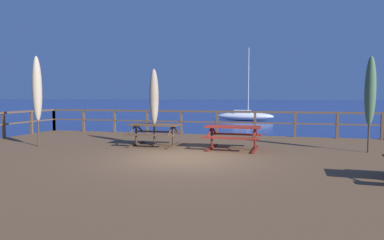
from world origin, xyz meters
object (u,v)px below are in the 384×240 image
picnic_table_front_left (154,130)px  patio_umbrella_short_back (370,92)px  patio_umbrella_short_mid (154,97)px  picnic_table_mid_centre (233,133)px  patio_umbrella_short_front (37,89)px  sailboat_distant (245,116)px

picnic_table_front_left → patio_umbrella_short_back: bearing=1.8°
patio_umbrella_short_mid → patio_umbrella_short_back: (6.88, 0.18, 0.17)m
picnic_table_mid_centre → patio_umbrella_short_front: patio_umbrella_short_front is taller
picnic_table_mid_centre → sailboat_distant: bearing=93.5°
picnic_table_mid_centre → patio_umbrella_short_front: (-6.62, -0.86, 1.41)m
picnic_table_front_left → patio_umbrella_short_back: (6.86, 0.22, 1.31)m
patio_umbrella_short_front → patio_umbrella_short_back: 10.80m
picnic_table_mid_centre → picnic_table_front_left: size_ratio=1.06×
patio_umbrella_short_front → sailboat_distant: (5.07, 25.99, -2.29)m
picnic_table_front_left → patio_umbrella_short_mid: 1.15m
picnic_table_front_left → sailboat_distant: bearing=87.2°
picnic_table_mid_centre → patio_umbrella_short_back: (4.11, 0.39, 1.31)m
picnic_table_mid_centre → patio_umbrella_short_back: bearing=5.4°
picnic_table_mid_centre → patio_umbrella_short_mid: (-2.78, 0.21, 1.15)m
picnic_table_mid_centre → sailboat_distant: 25.19m
picnic_table_front_left → sailboat_distant: 25.00m
patio_umbrella_short_front → sailboat_distant: sailboat_distant is taller
picnic_table_front_left → patio_umbrella_short_front: (-3.86, -1.03, 1.42)m
picnic_table_mid_centre → patio_umbrella_short_back: patio_umbrella_short_back is taller
patio_umbrella_short_mid → patio_umbrella_short_back: 6.88m
patio_umbrella_short_front → patio_umbrella_short_back: bearing=6.7°
picnic_table_front_left → patio_umbrella_short_back: 6.99m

